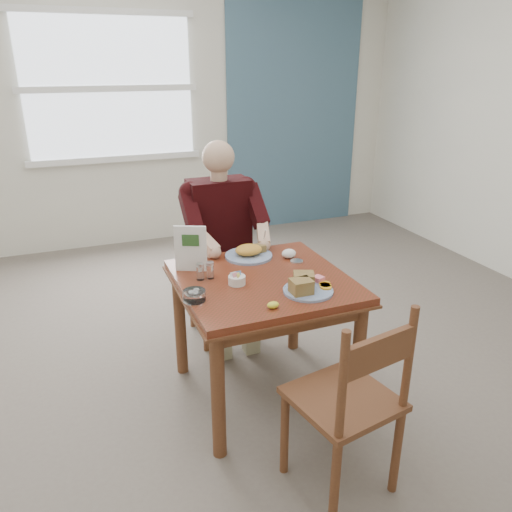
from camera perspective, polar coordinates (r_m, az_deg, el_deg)
name	(u,v)px	position (r m, az deg, el deg)	size (l,w,h in m)	color
floor	(262,392)	(3.10, 0.72, -15.25)	(6.00, 6.00, 0.00)	#655A52
wall_back	(152,108)	(5.40, -11.83, 16.19)	(5.50, 5.50, 0.00)	beige
accent_panel	(294,104)	(5.88, 4.40, 16.95)	(1.60, 0.02, 2.80)	#416379
lemon_wedge	(273,305)	(2.39, 1.96, -5.62)	(0.06, 0.04, 0.03)	yellow
napkin	(289,254)	(2.99, 3.78, 0.28)	(0.09, 0.07, 0.06)	white
metal_dish	(297,261)	(2.94, 4.67, -0.61)	(0.08, 0.08, 0.01)	silver
window	(110,89)	(5.30, -16.39, 17.89)	(1.72, 0.04, 1.42)	white
table	(263,296)	(2.77, 0.78, -4.59)	(0.92, 0.92, 0.75)	maroon
chair_far	(220,270)	(3.52, -4.16, -1.63)	(0.42, 0.42, 0.95)	brown
chair_near	(350,402)	(2.28, 10.71, -16.07)	(0.49, 0.49, 0.95)	brown
diner	(223,229)	(3.32, -3.84, 3.09)	(0.53, 0.56, 1.39)	tan
near_plate	(306,286)	(2.56, 5.72, -3.42)	(0.29, 0.29, 0.09)	white
far_plate	(249,252)	(3.00, -0.76, 0.43)	(0.31, 0.31, 0.08)	white
caddy	(237,280)	(2.63, -2.20, -2.75)	(0.11, 0.11, 0.07)	white
shakers	(205,271)	(2.70, -5.83, -1.69)	(0.10, 0.05, 0.09)	white
creamer	(194,295)	(2.48, -7.06, -4.49)	(0.13, 0.13, 0.05)	white
menu	(191,248)	(2.79, -7.48, 0.87)	(0.17, 0.09, 0.26)	white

